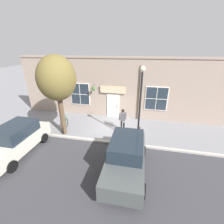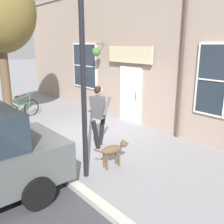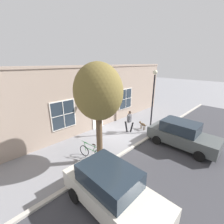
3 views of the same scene
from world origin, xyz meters
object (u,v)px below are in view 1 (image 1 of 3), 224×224
at_px(street_tree_by_curb, 57,81).
at_px(street_lamp, 141,96).
at_px(dog_on_leash, 139,131).
at_px(pedestrian_walking, 123,118).
at_px(leaning_bicycle, 66,125).
at_px(parked_car_nearest_curb, 16,140).
at_px(parked_car_mid_block, 126,156).

distance_m(street_tree_by_curb, street_lamp, 5.36).
relative_size(dog_on_leash, street_tree_by_curb, 0.18).
height_order(street_tree_by_curb, street_lamp, street_tree_by_curb).
distance_m(pedestrian_walking, leaning_bicycle, 4.41).
xyz_separation_m(pedestrian_walking, street_lamp, (1.26, 1.17, 2.10)).
xyz_separation_m(street_tree_by_curb, parked_car_nearest_curb, (2.54, -1.60, -3.01)).
bearing_deg(pedestrian_walking, street_lamp, 42.87).
xyz_separation_m(street_tree_by_curb, parked_car_mid_block, (2.62, 4.86, -3.01)).
bearing_deg(parked_car_nearest_curb, leaning_bicycle, 155.38).
height_order(pedestrian_walking, parked_car_nearest_curb, pedestrian_walking).
relative_size(dog_on_leash, street_lamp, 0.20).
height_order(street_tree_by_curb, parked_car_nearest_curb, street_tree_by_curb).
height_order(dog_on_leash, street_lamp, street_lamp).
distance_m(parked_car_nearest_curb, parked_car_mid_block, 6.46).
xyz_separation_m(dog_on_leash, parked_car_mid_block, (3.38, -0.51, 0.45)).
relative_size(pedestrian_walking, parked_car_nearest_curb, 0.42).
bearing_deg(parked_car_mid_block, leaning_bicycle, -122.62).
relative_size(street_tree_by_curb, parked_car_mid_block, 1.27).
height_order(dog_on_leash, street_tree_by_curb, street_tree_by_curb).
bearing_deg(leaning_bicycle, street_lamp, 83.53).
relative_size(dog_on_leash, parked_car_mid_block, 0.22).
distance_m(dog_on_leash, street_lamp, 2.87).
height_order(dog_on_leash, leaning_bicycle, leaning_bicycle).
bearing_deg(pedestrian_walking, parked_car_nearest_curb, -56.67).
distance_m(leaning_bicycle, street_lamp, 6.19).
xyz_separation_m(leaning_bicycle, parked_car_mid_block, (3.21, 5.02, 0.50)).
relative_size(dog_on_leash, leaning_bicycle, 0.58).
distance_m(dog_on_leash, parked_car_mid_block, 3.44).
bearing_deg(pedestrian_walking, dog_on_leash, 68.63).
bearing_deg(parked_car_mid_block, street_lamp, 170.05).
bearing_deg(street_lamp, dog_on_leash, 176.22).
bearing_deg(leaning_bicycle, street_tree_by_curb, 15.28).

